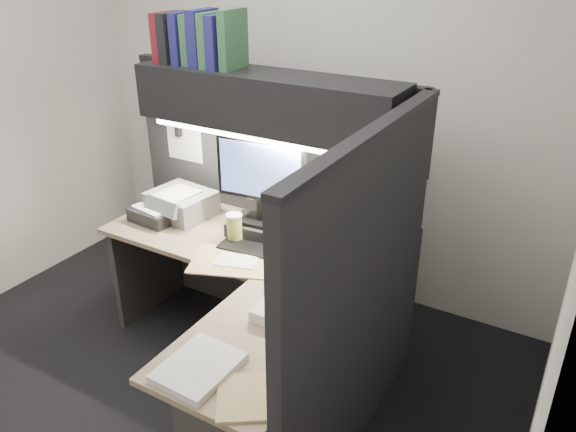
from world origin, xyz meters
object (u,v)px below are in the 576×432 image
object	(u,v)px
desk	(239,353)
notebook_stack	(156,214)
overhead_shelf	(266,101)
coffee_cup	(235,229)
keyboard	(254,250)
telephone	(365,249)
monitor	(262,199)
printer	(182,203)

from	to	relation	value
desk	notebook_stack	xyz separation A→B (m)	(-0.95, 0.50, 0.33)
overhead_shelf	coffee_cup	xyz separation A→B (m)	(-0.07, -0.24, -0.69)
coffee_cup	desk	bearing A→B (deg)	-54.13
notebook_stack	keyboard	bearing A→B (deg)	-2.19
telephone	overhead_shelf	bearing A→B (deg)	-160.93
monitor	coffee_cup	distance (m)	0.23
keyboard	printer	world-z (taller)	printer
telephone	desk	bearing A→B (deg)	-93.09
desk	overhead_shelf	size ratio (longest dim) A/B	1.10
keyboard	printer	size ratio (longest dim) A/B	1.10
overhead_shelf	monitor	bearing A→B (deg)	-76.32
coffee_cup	printer	size ratio (longest dim) A/B	0.43
telephone	notebook_stack	bearing A→B (deg)	-148.01
notebook_stack	coffee_cup	bearing A→B (deg)	1.80
monitor	coffee_cup	size ratio (longest dim) A/B	3.65
desk	printer	bearing A→B (deg)	143.47
desk	telephone	world-z (taller)	telephone
overhead_shelf	telephone	bearing A→B (deg)	-3.32
notebook_stack	monitor	bearing A→B (deg)	13.92
desk	keyboard	xyz separation A→B (m)	(-0.21, 0.47, 0.30)
printer	desk	bearing A→B (deg)	-30.25
desk	overhead_shelf	xyz separation A→B (m)	(-0.30, 0.75, 1.06)
overhead_shelf	coffee_cup	bearing A→B (deg)	-106.73
keyboard	notebook_stack	xyz separation A→B (m)	(-0.74, 0.03, 0.03)
monitor	telephone	xyz separation A→B (m)	(0.62, 0.05, -0.18)
monitor	telephone	bearing A→B (deg)	-0.75
desk	printer	xyz separation A→B (m)	(-0.87, 0.64, 0.36)
desk	monitor	xyz separation A→B (m)	(-0.28, 0.66, 0.52)
monitor	coffee_cup	xyz separation A→B (m)	(-0.09, -0.15, -0.15)
desk	keyboard	bearing A→B (deg)	114.43
overhead_shelf	printer	world-z (taller)	overhead_shelf
keyboard	notebook_stack	bearing A→B (deg)	172.16
desk	telephone	xyz separation A→B (m)	(0.34, 0.72, 0.34)
keyboard	notebook_stack	distance (m)	0.74
coffee_cup	printer	xyz separation A→B (m)	(-0.50, 0.13, -0.01)
coffee_cup	overhead_shelf	bearing A→B (deg)	73.27
telephone	printer	world-z (taller)	printer
desk	notebook_stack	distance (m)	1.12
overhead_shelf	telephone	size ratio (longest dim) A/B	6.16
monitor	notebook_stack	size ratio (longest dim) A/B	2.13
monitor	keyboard	size ratio (longest dim) A/B	1.43
coffee_cup	monitor	bearing A→B (deg)	57.90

